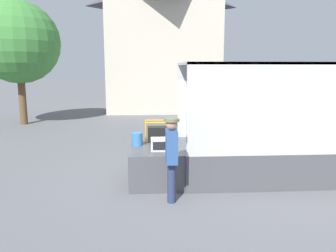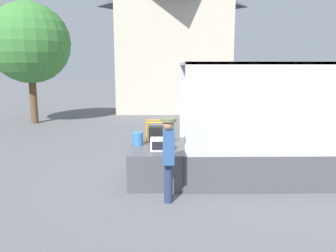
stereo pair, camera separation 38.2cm
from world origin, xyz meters
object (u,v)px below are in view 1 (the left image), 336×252
Objects in this scene: worker_person at (172,151)px; street_tree at (18,43)px; microwave at (162,144)px; portable_generator at (158,134)px; box_truck at (324,139)px; orange_bucket at (137,139)px.

street_tree is at bearing 123.28° from worker_person.
portable_generator is at bearing 93.12° from microwave.
box_truck is 9.51× the size of portable_generator.
box_truck reaches higher than worker_person.
box_truck is 1.05× the size of street_tree.
worker_person is 12.88m from street_tree.
street_tree is (-6.11, 8.85, 3.06)m from orange_bucket.
orange_bucket is 0.18× the size of worker_person.
street_tree reaches higher than worker_person.
microwave is 0.95m from portable_generator.
orange_bucket is (-4.95, 0.07, 0.05)m from box_truck.
box_truck is 3.53× the size of worker_person.
microwave is 0.80m from orange_bucket.
worker_person is at bearing -81.95° from microwave.
worker_person reaches higher than portable_generator.
portable_generator is 0.37× the size of worker_person.
street_tree is at bearing 125.65° from microwave.
worker_person is at bearing -56.72° from street_tree.
street_tree reaches higher than box_truck.
microwave is at bearing 98.05° from worker_person.
microwave is at bearing -54.35° from street_tree.
box_truck is at bearing -6.44° from portable_generator.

